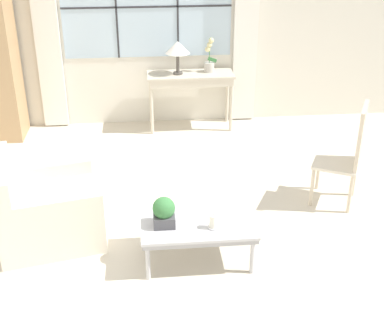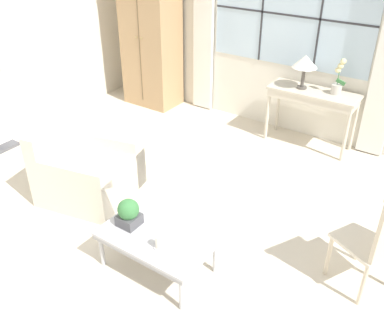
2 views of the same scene
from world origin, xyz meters
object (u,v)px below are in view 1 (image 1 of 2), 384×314
object	(u,v)px
console_table	(190,80)
side_chair_wooden	(349,151)
armchair_upholstered	(45,209)
table_lamp	(178,48)
potted_orchid	(209,60)
potted_plant_small	(164,212)
coffee_table	(198,225)
pillar_candle	(213,222)

from	to	relation	value
console_table	side_chair_wooden	world-z (taller)	side_chair_wooden
armchair_upholstered	table_lamp	bearing A→B (deg)	60.52
table_lamp	potted_orchid	size ratio (longest dim) A/B	0.96
armchair_upholstered	potted_plant_small	distance (m)	1.21
table_lamp	side_chair_wooden	world-z (taller)	table_lamp
potted_orchid	armchair_upholstered	size ratio (longest dim) A/B	0.42
coffee_table	potted_orchid	bearing A→B (deg)	81.15
coffee_table	armchair_upholstered	bearing A→B (deg)	160.86
table_lamp	side_chair_wooden	size ratio (longest dim) A/B	0.40
potted_orchid	coffee_table	bearing A→B (deg)	-98.85
potted_orchid	side_chair_wooden	size ratio (longest dim) A/B	0.42
table_lamp	console_table	bearing A→B (deg)	1.90
potted_orchid	side_chair_wooden	distance (m)	2.52
side_chair_wooden	pillar_candle	distance (m)	1.76
table_lamp	coffee_table	bearing A→B (deg)	-90.89
table_lamp	potted_orchid	bearing A→B (deg)	8.59
armchair_upholstered	side_chair_wooden	xyz separation A→B (m)	(2.98, 0.34, 0.30)
console_table	potted_orchid	world-z (taller)	potted_orchid
console_table	table_lamp	xyz separation A→B (m)	(-0.17, -0.01, 0.44)
console_table	side_chair_wooden	size ratio (longest dim) A/B	1.06
side_chair_wooden	potted_plant_small	size ratio (longest dim) A/B	4.15
coffee_table	table_lamp	bearing A→B (deg)	89.11
pillar_candle	coffee_table	bearing A→B (deg)	135.49
potted_plant_small	armchair_upholstered	bearing A→B (deg)	155.02
console_table	side_chair_wooden	bearing A→B (deg)	-57.18
table_lamp	pillar_candle	size ratio (longest dim) A/B	3.18
potted_orchid	side_chair_wooden	bearing A→B (deg)	-62.91
armchair_upholstered	console_table	bearing A→B (deg)	57.75
pillar_candle	potted_plant_small	bearing A→B (deg)	167.70
potted_orchid	potted_plant_small	bearing A→B (deg)	-103.93
console_table	pillar_candle	distance (m)	3.11
console_table	armchair_upholstered	xyz separation A→B (m)	(-1.58, -2.50, -0.39)
table_lamp	potted_plant_small	bearing A→B (deg)	-96.35
potted_orchid	potted_plant_small	world-z (taller)	potted_orchid
table_lamp	potted_orchid	xyz separation A→B (m)	(0.43, 0.06, -0.18)
table_lamp	armchair_upholstered	xyz separation A→B (m)	(-1.41, -2.50, -0.83)
pillar_candle	potted_orchid	bearing A→B (deg)	83.60
table_lamp	pillar_candle	distance (m)	3.16
side_chair_wooden	coffee_table	bearing A→B (deg)	-153.32
potted_orchid	console_table	bearing A→B (deg)	-167.20
table_lamp	potted_plant_small	distance (m)	3.08
armchair_upholstered	potted_plant_small	size ratio (longest dim) A/B	4.13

